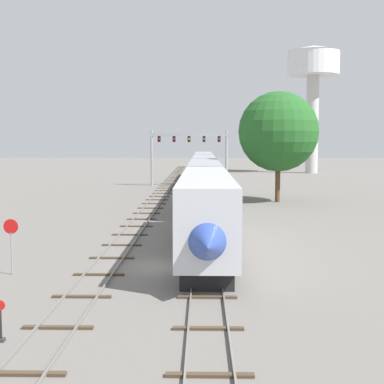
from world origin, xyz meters
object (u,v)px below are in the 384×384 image
object	(u,v)px
stop_sign	(11,239)
signal_gantry	(189,145)
water_tower	(313,71)
passenger_train	(204,176)
trackside_tree_left	(278,132)
switch_stand	(1,327)

from	to	relation	value
stop_sign	signal_gantry	bearing A→B (deg)	82.22
water_tower	stop_sign	size ratio (longest dim) A/B	9.41
passenger_train	signal_gantry	bearing A→B (deg)	97.40
water_tower	stop_sign	distance (m)	99.47
signal_gantry	trackside_tree_left	bearing A→B (deg)	-64.73
passenger_train	trackside_tree_left	world-z (taller)	trackside_tree_left
passenger_train	trackside_tree_left	size ratio (longest dim) A/B	7.07
passenger_train	switch_stand	xyz separation A→B (m)	(-7.10, -48.86, -2.08)
switch_stand	trackside_tree_left	bearing A→B (deg)	70.63
passenger_train	stop_sign	distance (m)	40.67
switch_stand	trackside_tree_left	distance (m)	47.03
passenger_train	switch_stand	size ratio (longest dim) A/B	60.12
signal_gantry	water_tower	distance (m)	45.99
signal_gantry	switch_stand	bearing A→B (deg)	-94.19
signal_gantry	passenger_train	bearing A→B (deg)	-82.60
switch_stand	trackside_tree_left	size ratio (longest dim) A/B	0.12
water_tower	trackside_tree_left	size ratio (longest dim) A/B	2.18
switch_stand	signal_gantry	bearing A→B (deg)	85.81
trackside_tree_left	water_tower	bearing A→B (deg)	75.18
passenger_train	stop_sign	size ratio (longest dim) A/B	30.48
stop_sign	trackside_tree_left	distance (m)	39.41
water_tower	switch_stand	xyz separation A→B (m)	(-30.53, -100.97, -21.32)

